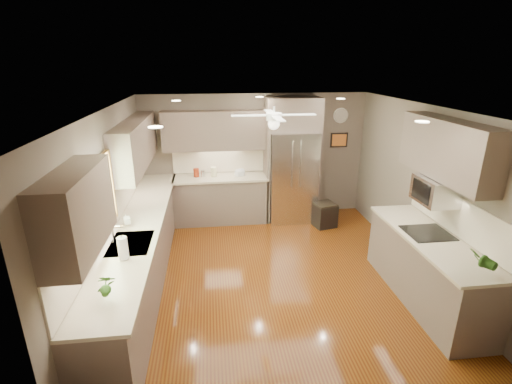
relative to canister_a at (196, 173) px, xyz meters
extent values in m
plane|color=#461B09|center=(1.19, -2.24, -1.02)|extent=(5.00, 5.00, 0.00)
plane|color=white|center=(1.19, -2.24, 1.48)|extent=(5.00, 5.00, 0.00)
plane|color=brown|center=(1.19, 0.26, 0.23)|extent=(4.50, 0.00, 4.50)
plane|color=brown|center=(1.19, -4.74, 0.23)|extent=(4.50, 0.00, 4.50)
plane|color=brown|center=(-1.06, -2.24, 0.23)|extent=(0.00, 5.00, 5.00)
plane|color=brown|center=(3.44, -2.24, 0.23)|extent=(0.00, 5.00, 5.00)
cylinder|color=maroon|center=(0.00, 0.00, 0.00)|extent=(0.12, 0.12, 0.18)
cylinder|color=silver|center=(0.13, -0.02, -0.01)|extent=(0.10, 0.10, 0.13)
cylinder|color=beige|center=(0.34, -0.02, 0.01)|extent=(0.12, 0.12, 0.19)
imported|color=white|center=(-0.88, -2.20, 0.01)|extent=(0.10, 0.10, 0.18)
imported|color=#275418|center=(-0.75, -3.92, 0.08)|extent=(0.18, 0.14, 0.32)
imported|color=#275418|center=(3.11, -3.92, 0.08)|extent=(0.21, 0.19, 0.32)
imported|color=beige|center=(0.85, -0.06, -0.05)|extent=(0.31, 0.31, 0.06)
cube|color=brown|center=(-0.76, -2.09, -0.57)|extent=(0.60, 4.70, 0.90)
cube|color=beige|center=(-0.75, -2.09, -0.10)|extent=(0.65, 4.70, 0.04)
cube|color=beige|center=(-1.05, -2.09, 0.18)|extent=(0.02, 4.70, 0.50)
cube|color=brown|center=(0.46, -0.04, -0.57)|extent=(1.85, 0.60, 0.90)
cube|color=beige|center=(0.46, -0.06, -0.10)|extent=(1.85, 0.65, 0.04)
cube|color=beige|center=(0.46, 0.25, 0.18)|extent=(1.85, 0.02, 0.50)
cube|color=brown|center=(-0.90, -3.84, 0.81)|extent=(0.33, 1.20, 0.75)
cube|color=brown|center=(-0.90, -0.94, 0.81)|extent=(0.33, 2.40, 0.75)
cube|color=brown|center=(0.46, 0.09, 0.81)|extent=(2.15, 0.33, 0.75)
cube|color=brown|center=(3.27, -2.79, 1.01)|extent=(0.33, 1.70, 0.75)
cube|color=#BFF2B2|center=(-1.05, -2.74, 0.53)|extent=(0.01, 1.00, 0.80)
cube|color=brown|center=(-1.02, -2.74, 0.96)|extent=(0.05, 1.12, 0.06)
cube|color=brown|center=(-1.02, -2.74, 0.10)|extent=(0.05, 1.12, 0.06)
cube|color=brown|center=(-1.02, -3.27, 0.53)|extent=(0.05, 0.06, 0.80)
cube|color=brown|center=(-1.02, -2.21, 0.53)|extent=(0.05, 0.06, 0.80)
cube|color=silver|center=(-0.74, -2.74, -0.09)|extent=(0.50, 0.70, 0.03)
cube|color=#262626|center=(-0.74, -2.74, -0.13)|extent=(0.44, 0.62, 0.05)
cylinder|color=silver|center=(-0.94, -2.74, 0.03)|extent=(0.02, 0.02, 0.24)
cylinder|color=silver|center=(-0.88, -2.74, 0.15)|extent=(0.16, 0.02, 0.02)
cube|color=silver|center=(1.89, -0.10, -0.11)|extent=(0.92, 0.72, 1.82)
cube|color=black|center=(1.89, -0.44, -0.36)|extent=(0.88, 0.02, 0.02)
cube|color=black|center=(1.89, -0.45, 0.23)|extent=(0.01, 0.02, 1.00)
cylinder|color=silver|center=(1.81, -0.48, 0.23)|extent=(0.02, 0.02, 0.90)
cylinder|color=silver|center=(1.97, -0.48, 0.23)|extent=(0.02, 0.02, 0.90)
cube|color=brown|center=(1.89, -0.04, 1.12)|extent=(1.04, 0.60, 0.63)
cube|color=brown|center=(1.39, -0.04, -0.11)|extent=(0.06, 0.60, 1.82)
cube|color=brown|center=(2.39, -0.04, -0.11)|extent=(0.06, 0.60, 1.82)
cube|color=brown|center=(3.11, -3.04, -0.57)|extent=(0.65, 2.20, 0.90)
cube|color=beige|center=(3.10, -3.04, -0.10)|extent=(0.70, 2.20, 0.04)
cube|color=beige|center=(3.43, -3.04, 0.18)|extent=(0.02, 2.20, 0.50)
cube|color=black|center=(3.10, -2.94, -0.08)|extent=(0.56, 0.52, 0.01)
cube|color=silver|center=(3.22, -2.79, 0.46)|extent=(0.42, 0.55, 0.34)
cube|color=black|center=(3.01, -2.79, 0.46)|extent=(0.02, 0.40, 0.26)
cylinder|color=white|center=(1.19, -1.94, 1.44)|extent=(0.03, 0.03, 0.08)
cylinder|color=white|center=(1.19, -1.94, 1.34)|extent=(0.22, 0.22, 0.10)
sphere|color=white|center=(1.19, -1.94, 1.24)|extent=(0.16, 0.16, 0.16)
cube|color=white|center=(1.54, -1.94, 1.36)|extent=(0.48, 0.11, 0.01)
cube|color=white|center=(1.19, -1.59, 1.36)|extent=(0.11, 0.48, 0.01)
cube|color=white|center=(0.84, -1.94, 1.36)|extent=(0.48, 0.11, 0.01)
cube|color=white|center=(1.19, -2.29, 1.36)|extent=(0.11, 0.48, 0.01)
cylinder|color=white|center=(-0.21, -0.94, 1.47)|extent=(0.14, 0.14, 0.01)
cylinder|color=white|center=(2.49, -0.94, 1.47)|extent=(0.14, 0.14, 0.01)
cylinder|color=white|center=(-0.21, -3.44, 1.47)|extent=(0.14, 0.14, 0.01)
cylinder|color=white|center=(2.49, -3.44, 1.47)|extent=(0.14, 0.14, 0.01)
cylinder|color=white|center=(1.19, -0.44, 1.47)|extent=(0.14, 0.14, 0.01)
cylinder|color=white|center=(2.94, 0.24, 1.03)|extent=(0.30, 0.03, 0.30)
cylinder|color=silver|center=(2.94, 0.23, 1.03)|extent=(0.29, 0.00, 0.29)
cube|color=black|center=(2.94, 0.24, 0.53)|extent=(0.36, 0.03, 0.30)
cube|color=#BE6626|center=(2.94, 0.22, 0.53)|extent=(0.30, 0.01, 0.24)
cube|color=black|center=(2.46, -0.55, -0.79)|extent=(0.49, 0.49, 0.45)
cube|color=black|center=(2.46, -0.55, -0.56)|extent=(0.46, 0.46, 0.03)
cylinder|color=white|center=(-0.74, -3.15, 0.06)|extent=(0.11, 0.11, 0.26)
cylinder|color=silver|center=(-0.74, -3.15, 0.07)|extent=(0.02, 0.02, 0.28)
camera|label=1|loc=(0.30, -7.06, 2.06)|focal=26.00mm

